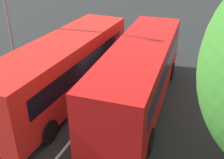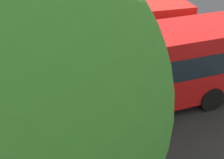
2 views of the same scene
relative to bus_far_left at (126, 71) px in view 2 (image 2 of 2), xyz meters
The scene contains 5 objects.
ground_plane 2.46m from the bus_far_left, 112.96° to the left, with size 65.32×65.32×0.00m, color #232628.
bus_far_left is the anchor object (origin of this frame).
bus_center_left 3.71m from the bus_far_left, 111.79° to the left, with size 10.27×3.62×3.11m.
depot_tree 7.16m from the bus_far_left, 118.98° to the right, with size 5.64×5.08×7.48m.
lane_stripe_outer_left 2.46m from the bus_far_left, 112.96° to the left, with size 12.91×0.12×0.01m, color silver.
Camera 2 is at (-1.31, -11.87, 7.56)m, focal length 51.23 mm.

